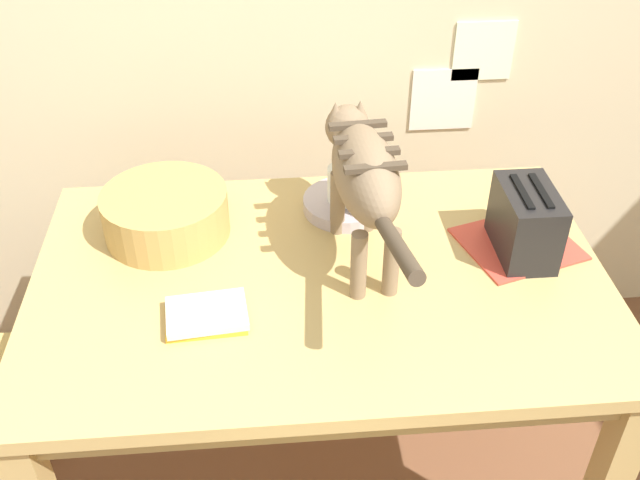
% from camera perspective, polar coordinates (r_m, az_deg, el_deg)
% --- Properties ---
extents(dining_table, '(1.32, 0.85, 0.75)m').
position_cam_1_polar(dining_table, '(1.74, -0.00, -5.02)').
color(dining_table, tan).
rests_on(dining_table, ground_plane).
extents(cat, '(0.16, 0.69, 0.32)m').
position_cam_1_polar(cat, '(1.61, 3.40, 5.27)').
color(cat, '#80684F').
rests_on(cat, dining_table).
extents(saucer_bowl, '(0.22, 0.22, 0.03)m').
position_cam_1_polar(saucer_bowl, '(1.89, 1.99, 2.83)').
color(saucer_bowl, '#B6A8B2').
rests_on(saucer_bowl, dining_table).
extents(coffee_mug, '(0.14, 0.09, 0.09)m').
position_cam_1_polar(coffee_mug, '(1.85, 2.13, 4.40)').
color(coffee_mug, white).
rests_on(coffee_mug, saucer_bowl).
extents(magazine, '(0.31, 0.30, 0.01)m').
position_cam_1_polar(magazine, '(1.83, 15.15, -0.28)').
color(magazine, '#D14334').
rests_on(magazine, dining_table).
extents(book_stack, '(0.18, 0.14, 0.03)m').
position_cam_1_polar(book_stack, '(1.58, -8.82, -5.80)').
color(book_stack, yellow).
rests_on(book_stack, dining_table).
extents(wicker_basket, '(0.30, 0.30, 0.11)m').
position_cam_1_polar(wicker_basket, '(1.82, -11.92, 2.10)').
color(wicker_basket, tan).
rests_on(wicker_basket, dining_table).
extents(toaster, '(0.12, 0.20, 0.18)m').
position_cam_1_polar(toaster, '(1.76, 15.69, 1.32)').
color(toaster, black).
rests_on(toaster, dining_table).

